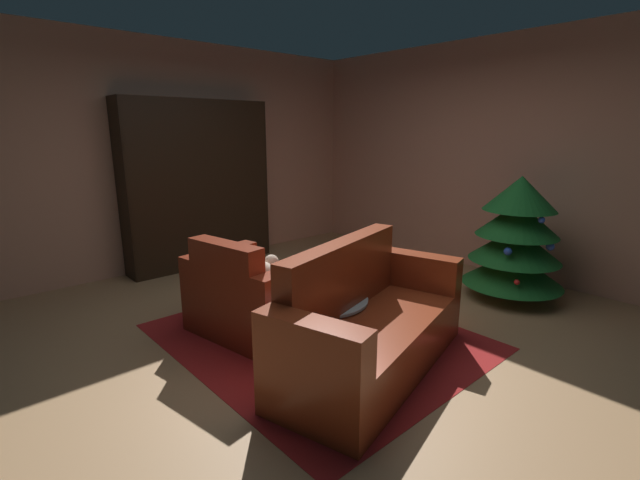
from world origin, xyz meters
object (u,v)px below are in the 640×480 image
at_px(book_stack_on_table, 327,291).
at_px(bottle_on_table, 308,276).
at_px(armchair_red, 252,298).
at_px(decorated_tree, 516,238).
at_px(couch_red, 368,327).
at_px(bookshelf_unit, 207,184).
at_px(coffee_table, 320,302).

distance_m(book_stack_on_table, bottle_on_table, 0.25).
xyz_separation_m(armchair_red, decorated_tree, (1.10, 2.42, 0.32)).
xyz_separation_m(armchair_red, couch_red, (1.04, 0.30, 0.00)).
bearing_deg(bookshelf_unit, bottle_on_table, -10.39).
xyz_separation_m(couch_red, bottle_on_table, (-0.66, -0.01, 0.23)).
distance_m(bookshelf_unit, decorated_tree, 3.63).
xyz_separation_m(bookshelf_unit, book_stack_on_table, (2.72, -0.46, -0.54)).
distance_m(bookshelf_unit, armchair_red, 2.33).
height_order(book_stack_on_table, decorated_tree, decorated_tree).
bearing_deg(armchair_red, coffee_table, 22.58).
xyz_separation_m(bookshelf_unit, armchair_red, (2.09, -0.74, -0.71)).
xyz_separation_m(armchair_red, book_stack_on_table, (0.63, 0.28, 0.17)).
height_order(bottle_on_table, decorated_tree, decorated_tree).
distance_m(armchair_red, bottle_on_table, 0.53).
bearing_deg(bottle_on_table, coffee_table, -12.58).
bearing_deg(bottle_on_table, couch_red, 0.81).
relative_size(book_stack_on_table, decorated_tree, 0.18).
xyz_separation_m(couch_red, decorated_tree, (0.06, 2.12, 0.32)).
bearing_deg(couch_red, bottle_on_table, -179.19).
bearing_deg(couch_red, book_stack_on_table, -177.39).
distance_m(coffee_table, book_stack_on_table, 0.11).
bearing_deg(bottle_on_table, bookshelf_unit, 169.61).
height_order(armchair_red, bottle_on_table, armchair_red).
bearing_deg(couch_red, coffee_table, -173.23).
bearing_deg(decorated_tree, couch_red, -91.57).
height_order(armchair_red, book_stack_on_table, armchair_red).
xyz_separation_m(coffee_table, book_stack_on_table, (0.04, 0.04, 0.10)).
relative_size(couch_red, coffee_table, 2.54).
relative_size(armchair_red, decorated_tree, 0.91).
xyz_separation_m(bottle_on_table, decorated_tree, (0.72, 2.13, 0.10)).
height_order(armchair_red, couch_red, couch_red).
bearing_deg(decorated_tree, coffee_table, -103.30).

